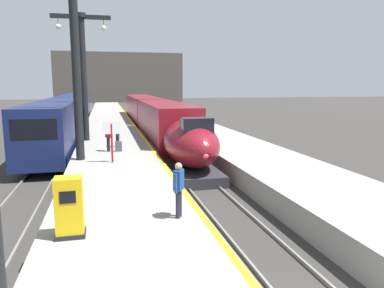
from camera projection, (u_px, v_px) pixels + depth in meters
platform_left at (112, 141)px, 29.44m from camera, size 4.80×110.00×1.05m
platform_right at (209, 138)px, 31.30m from camera, size 4.80×110.00×1.05m
platform_left_safety_stripe at (140, 134)px, 29.88m from camera, size 0.20×107.80×0.01m
rail_main_left at (149, 140)px, 32.91m from camera, size 0.08×110.00×0.12m
rail_main_right at (166, 140)px, 33.26m from camera, size 0.08×110.00×0.12m
rail_secondary_left at (54, 144)px, 31.05m from camera, size 0.08×110.00×0.12m
rail_secondary_right at (72, 143)px, 31.40m from camera, size 0.08×110.00×0.12m
highspeed_train_main at (154, 117)px, 34.83m from camera, size 2.92×37.93×3.60m
regional_train_adjacent at (68, 114)px, 36.03m from camera, size 2.85×36.60×3.80m
station_column_mid at (75, 52)px, 18.64m from camera, size 4.00×0.68×9.39m
station_column_far at (83, 65)px, 25.47m from camera, size 4.00×0.68×8.80m
passenger_near_edge at (108, 135)px, 21.83m from camera, size 0.35×0.53×1.69m
passenger_mid_platform at (179, 186)px, 10.90m from camera, size 0.39×0.50×1.69m
passenger_far_waiting at (117, 132)px, 23.39m from camera, size 0.37×0.51×1.69m
rolling_suitcase at (118, 146)px, 21.90m from camera, size 0.40×0.22×0.98m
ticket_machine_yellow at (70, 209)px, 9.57m from camera, size 0.76×0.62×1.60m
departure_info_board at (112, 133)px, 18.61m from camera, size 0.90×0.10×2.12m
terminus_back_wall at (120, 77)px, 103.48m from camera, size 36.00×2.00×14.00m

